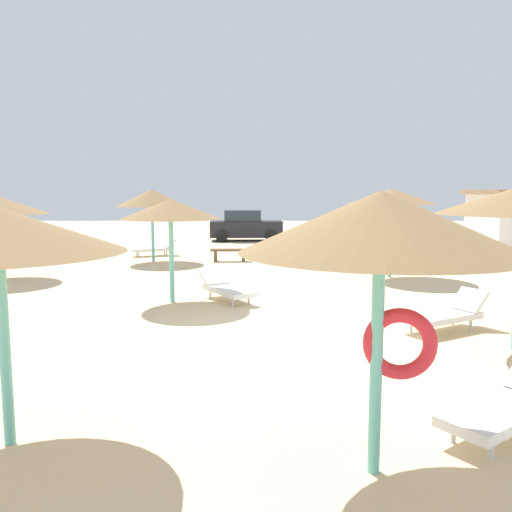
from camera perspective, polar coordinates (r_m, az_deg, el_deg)
The scene contains 12 objects.
ground_plane at distance 9.81m, azimuth 0.04°, elevation -9.14°, with size 80.00×80.00×0.00m, color beige.
parasol_0 at distance 20.78m, azimuth -11.46°, elevation 6.24°, with size 2.72×2.72×2.84m.
parasol_2 at distance 12.95m, azimuth -9.47°, elevation 5.04°, with size 2.46×2.46×2.56m.
parasol_4 at distance 4.97m, azimuth 13.36°, elevation 3.33°, with size 2.66×2.66×2.75m.
parasol_6 at distance 17.14m, azimuth 14.49°, elevation 6.29°, with size 2.79×2.79×2.83m.
lounger_0 at distance 22.78m, azimuth -11.14°, elevation 0.82°, with size 1.99×1.28×0.73m.
lounger_2 at distance 13.19m, azimuth -3.40°, elevation -3.55°, with size 1.54×1.96×0.66m.
lounger_3 at distance 11.04m, azimuth 19.99°, elevation -6.01°, with size 1.94×1.49×0.76m.
lounger_4 at distance 6.81m, azimuth 25.83°, elevation -14.45°, with size 1.89×1.63×0.75m.
bench_0 at distance 20.63m, azimuth -3.06°, elevation 0.38°, with size 1.52×0.46×0.49m.
bench_1 at distance 21.84m, azimuth 10.04°, elevation 0.65°, with size 1.52×0.49×0.49m.
parked_car at distance 29.28m, azimuth -1.31°, elevation 3.29°, with size 4.05×2.09×1.72m.
Camera 1 is at (-0.03, -9.42, 2.73)m, focal length 36.54 mm.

